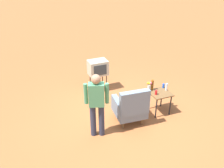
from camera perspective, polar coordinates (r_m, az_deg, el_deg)
name	(u,v)px	position (r m, az deg, el deg)	size (l,w,h in m)	color
ground_plane	(122,118)	(6.46, 2.45, -8.22)	(60.00, 60.00, 0.00)	#AD6033
armchair	(131,107)	(6.02, 4.64, -5.55)	(0.82, 0.83, 1.06)	brown
side_table	(160,95)	(6.54, 11.63, -2.74)	(0.56, 0.56, 0.63)	black
tv_on_stand	(98,68)	(7.48, -3.48, 3.97)	(0.61, 0.47, 1.03)	black
person_standing	(97,102)	(5.37, -3.78, -4.48)	(0.54, 0.32, 1.64)	#2D3347
bottle_short_clear	(166,87)	(6.61, 13.19, -0.68)	(0.06, 0.06, 0.20)	silver
soda_can_blue	(163,86)	(6.73, 12.50, -0.42)	(0.07, 0.07, 0.12)	blue
soda_can_red	(156,92)	(6.35, 10.74, -2.04)	(0.07, 0.07, 0.12)	red
bottle_tall_amber	(152,85)	(6.52, 9.84, -0.22)	(0.07, 0.07, 0.30)	brown
flower_vase	(149,86)	(6.46, 9.10, -0.46)	(0.15, 0.09, 0.27)	silver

